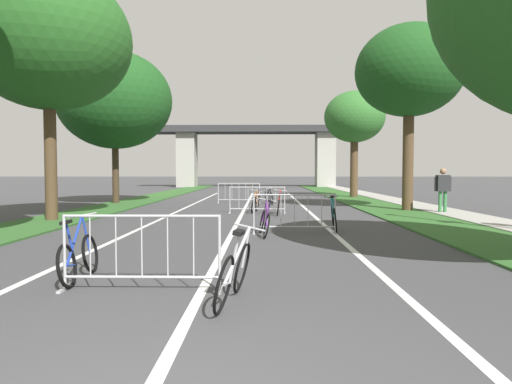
{
  "coord_description": "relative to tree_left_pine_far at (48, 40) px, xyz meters",
  "views": [
    {
      "loc": [
        0.85,
        -2.59,
        1.64
      ],
      "look_at": [
        0.53,
        15.66,
        0.82
      ],
      "focal_mm": 31.64,
      "sensor_mm": 36.0,
      "label": 1
    }
  ],
  "objects": [
    {
      "name": "crowd_barrier_third",
      "position": [
        6.78,
        2.89,
        -5.41
      ],
      "size": [
        2.23,
        0.5,
        1.05
      ],
      "rotation": [
        0.0,
        0.0,
        -0.03
      ],
      "color": "#ADADB2",
      "rests_on": "ground"
    },
    {
      "name": "tree_left_pine_far",
      "position": [
        0.0,
        0.0,
        0.0
      ],
      "size": [
        5.34,
        5.34,
        8.22
      ],
      "color": "#4C3823",
      "rests_on": "ground"
    },
    {
      "name": "lane_stripe_center",
      "position": [
        6.19,
        3.81,
        -5.93
      ],
      "size": [
        0.14,
        32.0,
        0.01
      ],
      "primitive_type": "cube",
      "color": "silver",
      "rests_on": "ground"
    },
    {
      "name": "bicycle_purple_2",
      "position": [
        7.07,
        -3.28,
        -5.56
      ],
      "size": [
        0.53,
        1.69,
        0.96
      ],
      "rotation": [
        0.0,
        0.0,
        0.1
      ],
      "color": "black",
      "rests_on": "ground"
    },
    {
      "name": "crowd_barrier_fourth",
      "position": [
        5.74,
        8.64,
        -5.41
      ],
      "size": [
        2.22,
        0.47,
        1.05
      ],
      "rotation": [
        0.0,
        0.0,
        -0.01
      ],
      "color": "#ADADB2",
      "rests_on": "ground"
    },
    {
      "name": "bicycle_orange_4",
      "position": [
        6.72,
        3.34,
        -5.56
      ],
      "size": [
        0.51,
        1.67,
        0.96
      ],
      "rotation": [
        0.0,
        0.0,
        2.99
      ],
      "color": "black",
      "rests_on": "ground"
    },
    {
      "name": "lane_stripe_right_lane",
      "position": [
        8.9,
        3.81,
        -5.93
      ],
      "size": [
        0.14,
        32.0,
        0.01
      ],
      "primitive_type": "cube",
      "color": "silver",
      "rests_on": "ground"
    },
    {
      "name": "bicycle_blue_0",
      "position": [
        4.24,
        -8.07,
        -5.57
      ],
      "size": [
        0.47,
        1.62,
        0.99
      ],
      "rotation": [
        0.0,
        0.0,
        0.05
      ],
      "color": "black",
      "rests_on": "ground"
    },
    {
      "name": "bicycle_teal_6",
      "position": [
        8.98,
        -2.31,
        -5.54
      ],
      "size": [
        0.43,
        1.71,
        0.99
      ],
      "rotation": [
        0.0,
        0.0,
        -0.09
      ],
      "color": "black",
      "rests_on": "ground"
    },
    {
      "name": "crowd_barrier_second",
      "position": [
        7.85,
        -2.87,
        -5.41
      ],
      "size": [
        2.22,
        0.46,
        1.05
      ],
      "rotation": [
        0.0,
        0.0,
        0.01
      ],
      "color": "#ADADB2",
      "rests_on": "ground"
    },
    {
      "name": "lane_stripe_left_lane",
      "position": [
        3.48,
        3.81,
        -5.93
      ],
      "size": [
        0.14,
        32.0,
        0.01
      ],
      "primitive_type": "cube",
      "color": "silver",
      "rests_on": "ground"
    },
    {
      "name": "bicycle_black_3",
      "position": [
        7.29,
        8.06,
        -5.57
      ],
      "size": [
        0.51,
        1.64,
        0.86
      ],
      "rotation": [
        0.0,
        0.0,
        3.37
      ],
      "color": "black",
      "rests_on": "ground"
    },
    {
      "name": "grass_verge_right",
      "position": [
        12.32,
        10.44,
        -5.91
      ],
      "size": [
        2.4,
        55.31,
        0.05
      ],
      "primitive_type": "cube",
      "color": "#2D5B26",
      "rests_on": "ground"
    },
    {
      "name": "pedestrian_strolling",
      "position": [
        13.98,
        2.78,
        -4.85
      ],
      "size": [
        0.64,
        0.3,
        1.78
      ],
      "rotation": [
        0.0,
        0.0,
        -0.01
      ],
      "color": "#33723F",
      "rests_on": "ground"
    },
    {
      "name": "grass_verge_left",
      "position": [
        0.06,
        10.44,
        -5.91
      ],
      "size": [
        2.4,
        55.31,
        0.05
      ],
      "primitive_type": "cube",
      "color": "#2D5B26",
      "rests_on": "ground"
    },
    {
      "name": "sidewalk_path_right",
      "position": [
        14.33,
        10.44,
        -5.89
      ],
      "size": [
        1.63,
        55.31,
        0.08
      ],
      "primitive_type": "cube",
      "color": "#9E9B93",
      "rests_on": "ground"
    },
    {
      "name": "tree_left_oak_near",
      "position": [
        -0.5,
        8.02,
        -0.69
      ],
      "size": [
        5.74,
        5.74,
        7.68
      ],
      "color": "#3D2D1E",
      "rests_on": "ground"
    },
    {
      "name": "crowd_barrier_nearest",
      "position": [
        5.35,
        -8.62,
        -5.41
      ],
      "size": [
        2.21,
        0.44,
        1.05
      ],
      "rotation": [
        0.0,
        0.0,
        0.0
      ],
      "color": "#ADADB2",
      "rests_on": "ground"
    },
    {
      "name": "tree_right_maple_mid",
      "position": [
        12.74,
        13.78,
        -0.9
      ],
      "size": [
        3.79,
        3.79,
        6.7
      ],
      "color": "#4C3823",
      "rests_on": "ground"
    },
    {
      "name": "tree_right_oak_mid",
      "position": [
        13.03,
        4.05,
        -0.18
      ],
      "size": [
        4.41,
        4.41,
        7.67
      ],
      "color": "#4C3823",
      "rests_on": "ground"
    },
    {
      "name": "overpass_bridge",
      "position": [
        6.19,
        33.53,
        -1.41
      ],
      "size": [
        22.19,
        3.6,
        6.46
      ],
      "color": "#2D2D30",
      "rests_on": "ground"
    },
    {
      "name": "bicycle_silver_5",
      "position": [
        6.68,
        -9.24,
        -5.54
      ],
      "size": [
        0.62,
        1.66,
        0.95
      ],
      "rotation": [
        0.0,
        0.0,
        -0.17
      ],
      "color": "black",
      "rests_on": "ground"
    },
    {
      "name": "bicycle_red_1",
      "position": [
        7.6,
        2.34,
        -5.57
      ],
      "size": [
        0.53,
        1.6,
        0.96
      ],
      "rotation": [
        0.0,
        0.0,
        -0.05
      ],
      "color": "black",
      "rests_on": "ground"
    }
  ]
}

